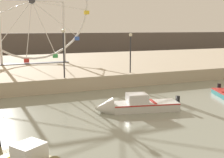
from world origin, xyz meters
TOP-DOWN VIEW (x-y plane):
  - quay_promenade at (0.00, 31.23)m, footprint 110.00×24.16m
  - distant_town_skyline at (0.00, 54.17)m, footprint 140.00×3.00m
  - motorboat_pale_grey at (5.03, 12.16)m, footprint 5.75×2.57m
  - ferris_wheel_white_frame at (1.70, 31.04)m, footprint 13.71×1.20m
  - promenade_lamp_near at (8.94, 20.17)m, footprint 0.32×0.32m
  - promenade_lamp_far at (2.49, 19.64)m, footprint 0.32×0.32m

SIDE VIEW (x-z plane):
  - motorboat_pale_grey at x=5.03m, z-range -0.41..1.13m
  - quay_promenade at x=0.00m, z-range 0.00..1.20m
  - distant_town_skyline at x=0.00m, z-range 0.00..4.40m
  - promenade_lamp_near at x=8.94m, z-range 1.78..5.48m
  - promenade_lamp_far at x=2.49m, z-range 1.81..5.89m
  - ferris_wheel_white_frame at x=1.70m, z-range 1.23..15.22m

